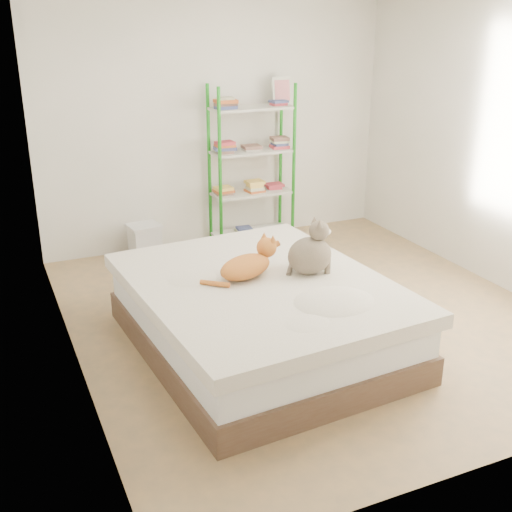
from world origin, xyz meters
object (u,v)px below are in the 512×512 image
orange_cat (245,264)px  grey_cat (310,248)px  cardboard_box (252,259)px  white_bin (145,241)px  shelf_unit (252,165)px  bed (260,315)px

orange_cat → grey_cat: 0.49m
cardboard_box → white_bin: cardboard_box is taller
shelf_unit → cardboard_box: size_ratio=3.04×
grey_cat → white_bin: size_ratio=1.15×
bed → shelf_unit: shelf_unit is taller
bed → orange_cat: size_ratio=4.27×
orange_cat → cardboard_box: bearing=43.1°
cardboard_box → white_bin: size_ratio=1.61×
shelf_unit → cardboard_box: shelf_unit is taller
bed → cardboard_box: bed is taller
bed → orange_cat: 0.40m
grey_cat → shelf_unit: size_ratio=0.24×
shelf_unit → white_bin: size_ratio=4.88×
grey_cat → white_bin: 2.39m
grey_cat → shelf_unit: 2.31m
orange_cat → cardboard_box: orange_cat is taller
grey_cat → white_bin: bearing=21.8°
orange_cat → grey_cat: grey_cat is taller
white_bin → cardboard_box: bearing=-49.8°
bed → white_bin: bed is taller
shelf_unit → cardboard_box: bearing=-113.9°
cardboard_box → white_bin: bearing=133.8°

